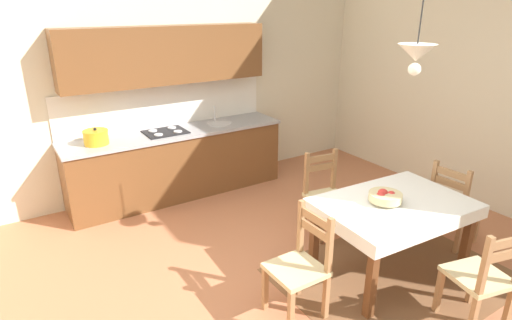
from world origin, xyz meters
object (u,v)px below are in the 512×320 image
Objects in this scene: kitchen_cabinetry at (175,133)px; fruit_bowl at (385,197)px; dining_chair_kitchen_side at (326,196)px; dining_chair_window_side at (453,206)px; dining_chair_camera_side at (482,278)px; dining_chair_tv_side at (300,267)px; pendant_lamp at (416,54)px; dining_table at (393,214)px.

fruit_bowl is (0.90, -2.75, -0.04)m from kitchen_cabinetry.
kitchen_cabinetry reaches higher than dining_chair_kitchen_side.
kitchen_cabinetry is 9.60× the size of fruit_bowl.
dining_chair_camera_side is (-0.95, -0.89, 0.00)m from dining_chair_window_side.
dining_chair_tv_side is 3.10× the size of fruit_bowl.
dining_chair_tv_side is at bearing -178.55° from fruit_bowl.
kitchen_cabinetry reaches higher than fruit_bowl.
fruit_bowl is 1.27m from pendant_lamp.
dining_table is at bearing -90.32° from dining_chair_kitchen_side.
dining_chair_camera_side is at bearing -136.86° from dining_chair_window_side.
dining_table is 1.55× the size of dining_chair_window_side.
kitchen_cabinetry is 2.16m from dining_chair_kitchen_side.
dining_chair_window_side is (0.98, -0.91, 0.00)m from dining_chair_kitchen_side.
dining_chair_kitchen_side is 1.83m from pendant_lamp.
kitchen_cabinetry is at bearing 125.53° from dining_chair_window_side.
kitchen_cabinetry is at bearing 88.44° from dining_chair_tv_side.
dining_table is 0.89m from dining_chair_camera_side.
dining_table is 1.09m from dining_chair_tv_side.
kitchen_cabinetry is 3.17m from pendant_lamp.
dining_chair_kitchen_side and dining_chair_window_side have the same top height.
dining_chair_tv_side is at bearing -139.92° from dining_chair_kitchen_side.
pendant_lamp is (-0.84, 0.07, 1.62)m from dining_chair_window_side.
dining_chair_window_side is at bearing -42.86° from dining_chair_kitchen_side.
dining_table is at bearing -0.84° from dining_chair_tv_side.
dining_chair_window_side is (0.98, 0.01, -0.19)m from dining_table.
dining_chair_window_side is (1.98, -2.77, -0.41)m from kitchen_cabinetry.
dining_chair_window_side is at bearing -0.06° from dining_chair_tv_side.
dining_chair_tv_side is at bearing -91.56° from kitchen_cabinetry.
fruit_bowl is 0.37× the size of pendant_lamp.
dining_table is 1.55× the size of dining_chair_camera_side.
fruit_bowl is (-1.08, 0.03, 0.37)m from dining_chair_window_side.
fruit_bowl is (-0.10, -0.88, 0.37)m from dining_chair_kitchen_side.
fruit_bowl is at bearing -96.31° from dining_chair_kitchen_side.
dining_chair_kitchen_side is at bearing 89.68° from dining_table.
dining_chair_window_side is (2.05, -0.00, 0.00)m from dining_chair_tv_side.
dining_chair_tv_side is (-1.07, 0.02, -0.19)m from dining_table.
dining_chair_camera_side is at bearing -87.57° from dining_table.
dining_table is 1.44m from pendant_lamp.
kitchen_cabinetry is 3.58× the size of pendant_lamp.
dining_chair_kitchen_side is (0.01, 0.92, -0.19)m from dining_table.
dining_chair_tv_side is 1.42m from dining_chair_camera_side.
dining_table is at bearing 92.43° from dining_chair_camera_side.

